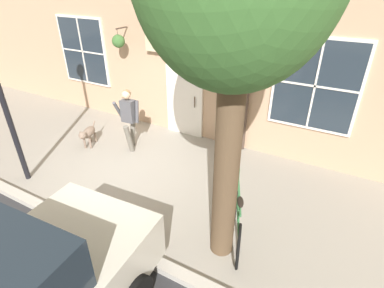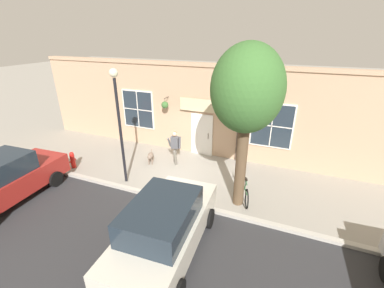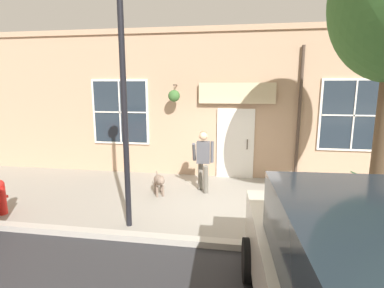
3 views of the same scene
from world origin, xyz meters
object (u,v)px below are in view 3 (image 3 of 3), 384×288
Objects in this scene: dog_on_leash at (159,181)px; fire_hydrant at (1,197)px; leaning_bicycle at (374,210)px; pedestrian_walking at (203,156)px; street_lamp at (123,72)px.

fire_hydrant is at bearing -61.69° from dog_on_leash.
leaning_bicycle is (1.09, 4.61, -0.00)m from dog_on_leash.
pedestrian_walking is 0.99× the size of leaning_bicycle.
leaning_bicycle is (1.56, 3.55, -0.58)m from pedestrian_walking.
street_lamp is 3.92m from fire_hydrant.
pedestrian_walking reaches higher than leaning_bicycle.
pedestrian_walking is 4.69m from fire_hydrant.
leaning_bicycle reaches higher than fire_hydrant.
fire_hydrant is (2.13, -4.14, -0.56)m from pedestrian_walking.
dog_on_leash is 1.22× the size of fire_hydrant.
fire_hydrant is (1.66, -3.08, 0.01)m from dog_on_leash.
street_lamp reaches higher than dog_on_leash.
dog_on_leash is 3.15m from street_lamp.
fire_hydrant is (-0.08, -2.93, -2.61)m from street_lamp.
street_lamp reaches higher than leaning_bicycle.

